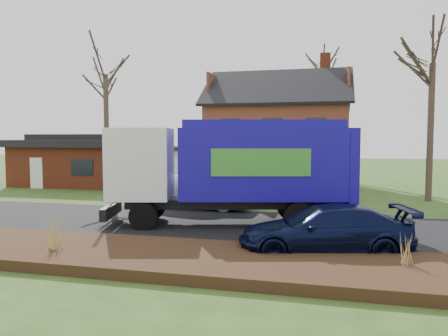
# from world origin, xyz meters

# --- Properties ---
(ground) EXTENTS (120.00, 120.00, 0.00)m
(ground) POSITION_xyz_m (0.00, 0.00, 0.00)
(ground) COLOR #2C4818
(ground) RESTS_ON ground
(road) EXTENTS (80.00, 7.00, 0.02)m
(road) POSITION_xyz_m (0.00, 0.00, 0.01)
(road) COLOR black
(road) RESTS_ON ground
(mulch_verge) EXTENTS (80.00, 3.50, 0.30)m
(mulch_verge) POSITION_xyz_m (0.00, -5.30, 0.15)
(mulch_verge) COLOR black
(mulch_verge) RESTS_ON ground
(main_house) EXTENTS (12.95, 8.95, 9.26)m
(main_house) POSITION_xyz_m (1.49, 13.91, 4.03)
(main_house) COLOR beige
(main_house) RESTS_ON ground
(ranch_house) EXTENTS (9.80, 8.20, 3.70)m
(ranch_house) POSITION_xyz_m (-12.00, 13.00, 1.81)
(ranch_house) COLOR #983D21
(ranch_house) RESTS_ON ground
(garbage_truck) EXTENTS (9.98, 4.85, 4.13)m
(garbage_truck) POSITION_xyz_m (1.88, 0.45, 2.38)
(garbage_truck) COLOR black
(garbage_truck) RESTS_ON ground
(silver_sedan) EXTENTS (5.23, 1.99, 1.70)m
(silver_sedan) POSITION_xyz_m (-0.71, 3.79, 0.85)
(silver_sedan) COLOR #B6B9BE
(silver_sedan) RESTS_ON ground
(navy_wagon) EXTENTS (5.42, 3.22, 1.47)m
(navy_wagon) POSITION_xyz_m (5.39, -3.40, 0.74)
(navy_wagon) COLOR black
(navy_wagon) RESTS_ON ground
(tree_front_west) EXTENTS (3.40, 3.40, 10.11)m
(tree_front_west) POSITION_xyz_m (-7.79, 7.67, 8.33)
(tree_front_west) COLOR #46372A
(tree_front_west) RESTS_ON ground
(tree_front_east) EXTENTS (3.83, 3.83, 10.63)m
(tree_front_east) POSITION_xyz_m (10.71, 9.22, 8.64)
(tree_front_east) COLOR #46342A
(tree_front_east) RESTS_ON ground
(tree_back) EXTENTS (3.80, 3.80, 12.03)m
(tree_back) POSITION_xyz_m (4.64, 22.04, 10.03)
(tree_back) COLOR #463A2A
(tree_back) RESTS_ON ground
(grass_clump_mid) EXTENTS (0.38, 0.31, 1.06)m
(grass_clump_mid) POSITION_xyz_m (-2.13, -5.69, 0.83)
(grass_clump_mid) COLOR tan
(grass_clump_mid) RESTS_ON mulch_verge
(grass_clump_east) EXTENTS (0.31, 0.26, 0.78)m
(grass_clump_east) POSITION_xyz_m (7.44, -4.98, 0.69)
(grass_clump_east) COLOR #AE8C4D
(grass_clump_east) RESTS_ON mulch_verge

